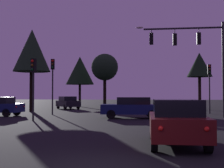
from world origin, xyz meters
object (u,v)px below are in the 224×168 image
at_px(traffic_light_median, 33,76).
at_px(car_far_lane, 68,102).
at_px(traffic_signal_mast_arm, 195,49).
at_px(car_crossing_left, 132,107).
at_px(car_nearside_lane, 176,121).
at_px(tree_lot_edge, 105,68).
at_px(tree_right_cluster, 80,71).
at_px(tree_center_horizon, 32,51).
at_px(tree_left_far, 199,65).
at_px(traffic_light_corner_left, 53,75).
at_px(traffic_light_corner_right, 209,79).

relative_size(traffic_light_median, car_far_lane, 0.94).
relative_size(traffic_signal_mast_arm, car_far_lane, 1.66).
bearing_deg(traffic_light_median, car_crossing_left, 25.74).
relative_size(car_nearside_lane, tree_lot_edge, 0.56).
distance_m(car_crossing_left, tree_right_cluster, 23.71).
distance_m(traffic_signal_mast_arm, traffic_light_median, 12.05).
height_order(car_crossing_left, tree_right_cluster, tree_right_cluster).
distance_m(car_nearside_lane, tree_right_cluster, 35.28).
bearing_deg(tree_lot_edge, car_nearside_lane, -77.05).
distance_m(tree_center_horizon, tree_lot_edge, 12.34).
bearing_deg(tree_center_horizon, tree_lot_edge, 60.87).
distance_m(traffic_signal_mast_arm, tree_lot_edge, 19.64).
relative_size(tree_left_far, tree_right_cluster, 0.90).
distance_m(traffic_light_median, tree_left_far, 21.95).
bearing_deg(traffic_signal_mast_arm, tree_left_far, 79.73).
height_order(traffic_signal_mast_arm, car_crossing_left, traffic_signal_mast_arm).
xyz_separation_m(traffic_signal_mast_arm, tree_center_horizon, (-15.49, 6.44, 1.12)).
relative_size(traffic_light_corner_left, tree_center_horizon, 0.56).
distance_m(traffic_light_corner_left, car_nearside_lane, 17.65).
relative_size(car_nearside_lane, tree_center_horizon, 0.48).
bearing_deg(car_far_lane, tree_left_far, 2.34).
relative_size(traffic_signal_mast_arm, tree_lot_edge, 0.98).
xyz_separation_m(car_crossing_left, tree_left_far, (7.05, 14.28, 4.37)).
xyz_separation_m(traffic_light_corner_right, tree_left_far, (0.43, 8.16, 2.03)).
height_order(tree_left_far, tree_center_horizon, tree_center_horizon).
bearing_deg(traffic_light_corner_left, traffic_light_corner_right, 12.19).
distance_m(traffic_light_corner_left, tree_center_horizon, 6.66).
height_order(traffic_light_median, tree_lot_edge, tree_lot_edge).
bearing_deg(tree_right_cluster, traffic_signal_mast_arm, -55.85).
bearing_deg(car_nearside_lane, traffic_signal_mast_arm, 79.03).
bearing_deg(traffic_light_median, traffic_light_corner_right, 35.33).
xyz_separation_m(traffic_signal_mast_arm, car_nearside_lane, (-2.54, -13.09, -4.34)).
distance_m(traffic_signal_mast_arm, car_nearside_lane, 14.02).
bearing_deg(traffic_light_corner_right, tree_center_horizon, 174.33).
bearing_deg(car_far_lane, traffic_light_corner_left, -81.64).
height_order(car_crossing_left, car_far_lane, same).
bearing_deg(car_crossing_left, traffic_light_corner_left, 155.61).
bearing_deg(tree_left_far, car_nearside_lane, -100.62).
relative_size(traffic_light_corner_left, car_far_lane, 1.11).
relative_size(traffic_light_corner_right, car_nearside_lane, 1.08).
bearing_deg(tree_left_far, traffic_light_corner_left, -141.68).
height_order(traffic_light_median, car_nearside_lane, traffic_light_median).
relative_size(traffic_light_corner_right, tree_right_cluster, 0.60).
relative_size(traffic_signal_mast_arm, car_crossing_left, 1.58).
bearing_deg(car_far_lane, tree_center_horizon, -111.06).
relative_size(tree_left_far, tree_lot_edge, 0.91).
bearing_deg(traffic_light_corner_right, car_nearside_lane, -104.02).
bearing_deg(tree_lot_edge, tree_center_horizon, -119.13).
relative_size(traffic_light_corner_right, tree_lot_edge, 0.61).
relative_size(car_nearside_lane, tree_left_far, 0.62).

